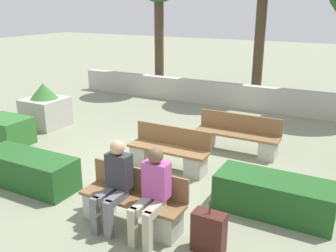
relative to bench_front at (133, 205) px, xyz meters
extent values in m
plane|color=gray|center=(-0.79, 1.68, -0.33)|extent=(60.00, 60.00, 0.00)
cube|color=#B7B2A8|center=(-0.79, 7.45, 0.06)|extent=(12.27, 0.30, 0.79)
cube|color=brown|center=(0.00, -0.04, 0.11)|extent=(1.70, 0.44, 0.05)
cube|color=brown|center=(0.00, 0.20, 0.34)|extent=(1.70, 0.04, 0.40)
cube|color=#B7B2A8|center=(-0.62, -0.04, -0.12)|extent=(0.36, 0.40, 0.42)
cube|color=#B7B2A8|center=(0.62, -0.04, -0.12)|extent=(0.36, 0.40, 0.42)
cube|color=brown|center=(-0.49, 2.05, 0.11)|extent=(1.72, 0.44, 0.05)
cube|color=brown|center=(-0.49, 2.29, 0.34)|extent=(1.72, 0.04, 0.40)
cube|color=#B7B2A8|center=(-1.12, 2.05, -0.12)|extent=(0.36, 0.40, 0.42)
cube|color=#B7B2A8|center=(0.14, 2.05, -0.12)|extent=(0.36, 0.40, 0.42)
cube|color=brown|center=(0.46, 3.59, 0.11)|extent=(1.95, 0.44, 0.05)
cube|color=brown|center=(0.46, 3.84, 0.34)|extent=(1.95, 0.04, 0.40)
cube|color=#B7B2A8|center=(-0.29, 3.59, -0.12)|extent=(0.36, 0.40, 0.42)
cube|color=#B7B2A8|center=(1.20, 3.59, -0.12)|extent=(0.36, 0.40, 0.42)
cube|color=slate|center=(-0.32, -0.25, 0.20)|extent=(0.14, 0.46, 0.13)
cube|color=slate|center=(-0.12, -0.25, 0.20)|extent=(0.14, 0.46, 0.13)
cube|color=slate|center=(-0.34, -0.48, -0.03)|extent=(0.11, 0.11, 0.60)
cube|color=slate|center=(-0.10, -0.48, -0.03)|extent=(0.11, 0.11, 0.60)
cube|color=#333338|center=(-0.22, -0.01, 0.54)|extent=(0.38, 0.22, 0.54)
sphere|color=tan|center=(-0.22, -0.03, 0.92)|extent=(0.22, 0.22, 0.22)
cube|color=#B2A893|center=(0.33, -0.25, 0.20)|extent=(0.14, 0.46, 0.13)
cube|color=#B2A893|center=(0.53, -0.25, 0.20)|extent=(0.14, 0.46, 0.13)
cube|color=#B2A893|center=(0.31, -0.48, -0.03)|extent=(0.11, 0.11, 0.60)
cube|color=#B2A893|center=(0.55, -0.48, -0.03)|extent=(0.11, 0.11, 0.60)
cube|color=#B74C9E|center=(0.43, -0.01, 0.54)|extent=(0.38, 0.22, 0.54)
sphere|color=brown|center=(0.43, -0.03, 0.92)|extent=(0.23, 0.23, 0.23)
cube|color=#235623|center=(-2.46, 0.18, -0.02)|extent=(1.96, 0.72, 0.62)
cube|color=#33702D|center=(-4.68, 1.49, 0.00)|extent=(1.16, 0.86, 0.66)
cube|color=#235623|center=(1.84, 1.38, -0.03)|extent=(1.88, 0.77, 0.61)
cube|color=#B7B2A8|center=(-4.88, 3.00, 0.07)|extent=(1.04, 1.04, 0.80)
cone|color=#387533|center=(-4.88, 3.00, 0.68)|extent=(0.75, 0.75, 0.43)
cube|color=#471E19|center=(1.29, -0.07, -0.03)|extent=(0.46, 0.24, 0.59)
cylinder|color=#333338|center=(1.29, -0.07, 0.36)|extent=(0.02, 0.02, 0.20)
cylinder|color=#473828|center=(-4.17, 8.21, 1.54)|extent=(0.35, 0.35, 3.74)
cylinder|color=#473828|center=(-0.53, 8.76, 1.70)|extent=(0.35, 0.35, 4.05)
camera|label=1|loc=(2.89, -4.23, 2.94)|focal=40.00mm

